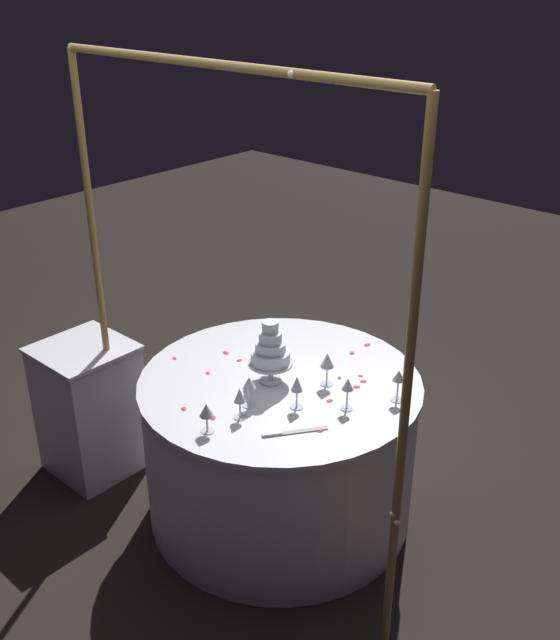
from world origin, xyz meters
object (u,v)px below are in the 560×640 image
(decorative_arch, at_px, (222,271))
(tiered_cake, at_px, (270,351))
(wine_glass_2, at_px, (249,384))
(wine_glass_5, at_px, (297,385))
(wine_glass_0, at_px, (348,387))
(wine_glass_4, at_px, (240,397))
(wine_glass_6, at_px, (327,361))
(wine_glass_1, at_px, (207,411))
(side_table, at_px, (90,408))
(cake_knife, at_px, (291,432))
(main_table, at_px, (280,447))
(wine_glass_3, at_px, (399,378))

(decorative_arch, distance_m, tiered_cake, 0.61)
(wine_glass_2, distance_m, wine_glass_5, 0.22)
(wine_glass_0, xyz_separation_m, wine_glass_4, (0.31, 0.38, -0.01))
(wine_glass_2, xyz_separation_m, wine_glass_5, (-0.17, -0.14, 0.00))
(wine_glass_2, distance_m, wine_glass_6, 0.42)
(tiered_cake, xyz_separation_m, wine_glass_1, (-0.08, 0.50, -0.06))
(tiered_cake, bearing_deg, wine_glass_0, -172.92)
(side_table, height_order, tiered_cake, tiered_cake)
(side_table, bearing_deg, cake_knife, -174.58)
(decorative_arch, relative_size, wine_glass_6, 13.47)
(main_table, height_order, wine_glass_4, wine_glass_4)
(wine_glass_0, bearing_deg, decorative_arch, 42.96)
(wine_glass_3, bearing_deg, wine_glass_2, 46.21)
(main_table, distance_m, tiered_cake, 0.57)
(wine_glass_2, xyz_separation_m, wine_glass_4, (-0.04, 0.10, -0.01))
(main_table, relative_size, side_table, 1.80)
(wine_glass_1, distance_m, cake_knife, 0.38)
(wine_glass_4, bearing_deg, wine_glass_0, -129.40)
(decorative_arch, height_order, cake_knife, decorative_arch)
(tiered_cake, relative_size, wine_glass_4, 2.11)
(main_table, bearing_deg, wine_glass_1, 96.20)
(wine_glass_6, relative_size, cake_knife, 0.68)
(wine_glass_3, relative_size, wine_glass_5, 0.97)
(cake_knife, bearing_deg, wine_glass_0, -101.17)
(main_table, distance_m, wine_glass_5, 0.58)
(wine_glass_1, xyz_separation_m, wine_glass_6, (-0.14, -0.66, 0.02))
(wine_glass_6, bearing_deg, wine_glass_4, 77.59)
(cake_knife, bearing_deg, wine_glass_5, -56.18)
(wine_glass_0, distance_m, wine_glass_4, 0.49)
(main_table, xyz_separation_m, wine_glass_4, (-0.09, 0.37, 0.51))
(side_table, xyz_separation_m, wine_glass_1, (-1.11, 0.10, 0.51))
(main_table, relative_size, wine_glass_3, 8.78)
(wine_glass_0, height_order, cake_knife, wine_glass_0)
(decorative_arch, distance_m, wine_glass_6, 0.76)
(decorative_arch, relative_size, cake_knife, 9.21)
(wine_glass_2, bearing_deg, decorative_arch, 59.81)
(decorative_arch, xyz_separation_m, wine_glass_2, (-0.05, -0.09, -0.57))
(wine_glass_1, bearing_deg, tiered_cake, -80.38)
(wine_glass_3, xyz_separation_m, wine_glass_5, (0.31, 0.36, -0.00))
(wine_glass_0, xyz_separation_m, wine_glass_3, (-0.13, -0.22, 0.00))
(tiered_cake, height_order, wine_glass_0, tiered_cake)
(wine_glass_6, bearing_deg, main_table, 31.70)
(wine_glass_0, xyz_separation_m, wine_glass_5, (0.18, 0.15, 0.00))
(side_table, relative_size, wine_glass_5, 4.72)
(wine_glass_5, bearing_deg, wine_glass_3, -130.40)
(main_table, bearing_deg, wine_glass_0, -178.13)
(decorative_arch, xyz_separation_m, wine_glass_6, (-0.20, -0.48, -0.56))
(wine_glass_6, bearing_deg, side_table, 24.15)
(wine_glass_1, relative_size, wine_glass_6, 0.82)
(main_table, relative_size, wine_glass_2, 9.07)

